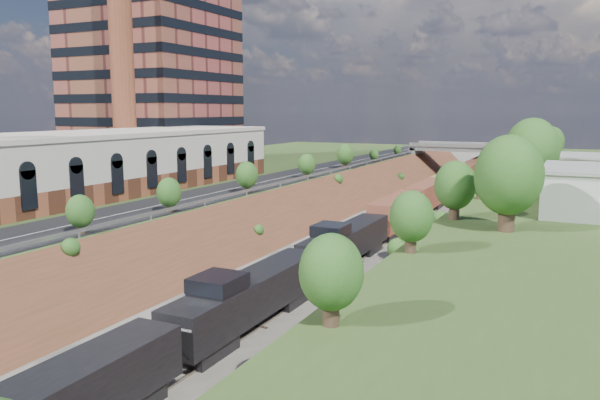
# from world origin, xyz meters

# --- Properties ---
(platform_left) EXTENTS (44.00, 180.00, 5.00)m
(platform_left) POSITION_xyz_m (-33.00, 60.00, 2.50)
(platform_left) COLOR #3D5121
(platform_left) RESTS_ON ground
(embankment_left) EXTENTS (10.00, 180.00, 10.00)m
(embankment_left) POSITION_xyz_m (-11.00, 60.00, 0.00)
(embankment_left) COLOR brown
(embankment_left) RESTS_ON ground
(embankment_right) EXTENTS (10.00, 180.00, 10.00)m
(embankment_right) POSITION_xyz_m (11.00, 60.00, 0.00)
(embankment_right) COLOR brown
(embankment_right) RESTS_ON ground
(rail_left_track) EXTENTS (1.58, 180.00, 0.18)m
(rail_left_track) POSITION_xyz_m (-2.60, 60.00, 0.09)
(rail_left_track) COLOR gray
(rail_left_track) RESTS_ON ground
(rail_right_track) EXTENTS (1.58, 180.00, 0.18)m
(rail_right_track) POSITION_xyz_m (2.60, 60.00, 0.09)
(rail_right_track) COLOR gray
(rail_right_track) RESTS_ON ground
(road) EXTENTS (8.00, 180.00, 0.10)m
(road) POSITION_xyz_m (-15.50, 60.00, 5.05)
(road) COLOR black
(road) RESTS_ON platform_left
(guardrail) EXTENTS (0.10, 171.00, 0.70)m
(guardrail) POSITION_xyz_m (-11.40, 59.80, 5.55)
(guardrail) COLOR #99999E
(guardrail) RESTS_ON platform_left
(commercial_building) EXTENTS (14.30, 62.30, 7.00)m
(commercial_building) POSITION_xyz_m (-28.00, 38.00, 8.51)
(commercial_building) COLOR brown
(commercial_building) RESTS_ON platform_left
(smokestack) EXTENTS (3.20, 3.20, 40.00)m
(smokestack) POSITION_xyz_m (-36.00, 56.00, 25.00)
(smokestack) COLOR brown
(smokestack) RESTS_ON platform_left
(overpass) EXTENTS (24.50, 8.30, 7.40)m
(overpass) POSITION_xyz_m (0.00, 122.00, 4.92)
(overpass) COLOR gray
(overpass) RESTS_ON ground
(white_building_near) EXTENTS (9.00, 12.00, 4.00)m
(white_building_near) POSITION_xyz_m (23.50, 52.00, 7.00)
(white_building_near) COLOR silver
(white_building_near) RESTS_ON platform_right
(white_building_far) EXTENTS (8.00, 10.00, 3.60)m
(white_building_far) POSITION_xyz_m (23.00, 74.00, 6.80)
(white_building_far) COLOR silver
(white_building_far) RESTS_ON platform_right
(tree_right_large) EXTENTS (5.25, 5.25, 7.61)m
(tree_right_large) POSITION_xyz_m (17.00, 40.00, 9.38)
(tree_right_large) COLOR #473323
(tree_right_large) RESTS_ON platform_right
(tree_left_crest) EXTENTS (2.45, 2.45, 3.55)m
(tree_left_crest) POSITION_xyz_m (-11.80, 20.00, 7.04)
(tree_left_crest) COLOR #473323
(tree_left_crest) RESTS_ON platform_left
(freight_train) EXTENTS (2.79, 142.98, 4.55)m
(freight_train) POSITION_xyz_m (2.60, 73.13, 2.45)
(freight_train) COLOR black
(freight_train) RESTS_ON ground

